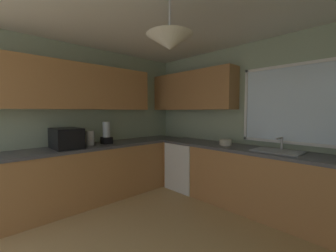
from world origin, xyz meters
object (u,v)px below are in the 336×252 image
Objects in this scene: dishwasher at (188,165)px; blender_appliance at (107,134)px; microwave at (66,138)px; sink_assembly at (277,151)px; kettle at (90,138)px; bowl at (226,142)px.

blender_appliance reaches higher than dishwasher.
microwave is 1.33× the size of blender_appliance.
microwave is at bearing -109.17° from dishwasher.
blender_appliance is at bearing 90.00° from microwave.
microwave reaches higher than sink_assembly.
kettle is 2.12m from bowl.
microwave is 0.63m from blender_appliance.
kettle is at bearing -112.38° from dishwasher.
kettle reaches higher than sink_assembly.
microwave reaches higher than dishwasher.
dishwasher is 1.62m from sink_assembly.
bowl reaches higher than dishwasher.
dishwasher is 1.44× the size of sink_assembly.
sink_assembly is (2.18, 1.59, -0.10)m from kettle.
dishwasher is 4.32× the size of bowl.
sink_assembly is (1.54, 0.04, 0.48)m from dishwasher.
kettle is (0.02, 0.34, -0.03)m from microwave.
bowl is at bearing 2.22° from dishwasher.
dishwasher is 2.33× the size of blender_appliance.
bowl is at bearing 48.28° from kettle.
kettle reaches higher than dishwasher.
kettle is at bearing -131.72° from bowl.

